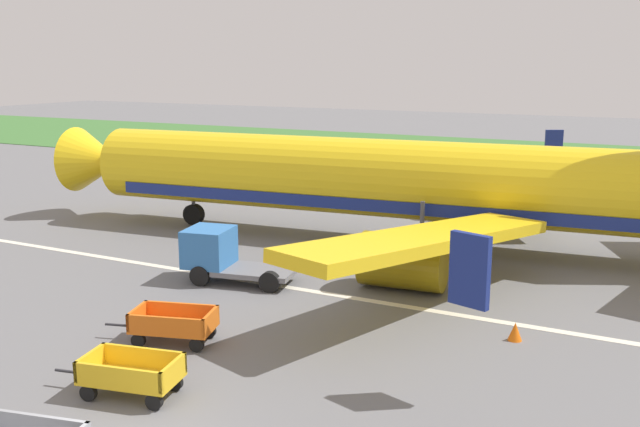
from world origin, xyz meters
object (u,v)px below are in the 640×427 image
object	(u,v)px
baggage_cart_third_in_row	(131,374)
service_truck_beside_carts	(221,254)
airplane	(404,181)
traffic_cone_near_plane	(515,331)
baggage_cart_fourth_in_row	(173,324)

from	to	relation	value
baggage_cart_third_in_row	service_truck_beside_carts	bearing A→B (deg)	111.66
airplane	baggage_cart_third_in_row	distance (m)	18.34
airplane	traffic_cone_near_plane	world-z (taller)	airplane
baggage_cart_fourth_in_row	service_truck_beside_carts	size ratio (longest dim) A/B	0.78
airplane	traffic_cone_near_plane	xyz separation A→B (m)	(7.46, -9.74, -2.76)
baggage_cart_fourth_in_row	service_truck_beside_carts	distance (m)	6.51
baggage_cart_third_in_row	service_truck_beside_carts	distance (m)	10.13
baggage_cart_third_in_row	baggage_cart_fourth_in_row	bearing A→B (deg)	111.15
airplane	traffic_cone_near_plane	distance (m)	12.58
airplane	service_truck_beside_carts	distance (m)	9.98
baggage_cart_third_in_row	traffic_cone_near_plane	xyz separation A→B (m)	(8.10, 8.42, -0.31)
service_truck_beside_carts	traffic_cone_near_plane	world-z (taller)	service_truck_beside_carts
airplane	baggage_cart_fourth_in_row	xyz separation A→B (m)	(-1.95, -14.78, -2.45)
baggage_cart_fourth_in_row	traffic_cone_near_plane	size ratio (longest dim) A/B	6.16
airplane	baggage_cart_third_in_row	size ratio (longest dim) A/B	10.39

